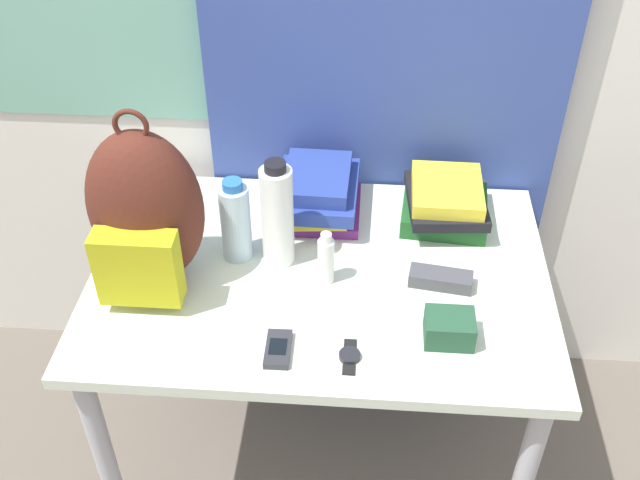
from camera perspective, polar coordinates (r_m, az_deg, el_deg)
curtain_blue at (r=1.92m, az=5.31°, el=17.30°), size 0.95×0.04×2.50m
desk at (r=1.90m, az=-0.00°, el=-4.56°), size 1.12×0.77×0.74m
backpack at (r=1.75m, az=-13.19°, el=1.98°), size 0.27×0.24×0.46m
book_stack_left at (r=1.98m, az=-0.18°, el=3.56°), size 0.22×0.27×0.14m
book_stack_center at (r=1.99m, az=9.53°, el=2.86°), size 0.24×0.26×0.12m
water_bottle at (r=1.83m, az=-6.45°, el=1.42°), size 0.07×0.07×0.22m
sports_bottle at (r=1.79m, az=-3.27°, el=1.88°), size 0.08×0.08×0.29m
sunscreen_bottle at (r=1.77m, az=0.45°, el=-1.48°), size 0.04×0.04×0.14m
cell_phone at (r=1.65m, az=-3.21°, el=-8.30°), size 0.06×0.11×0.02m
sunglasses_case at (r=1.81m, az=9.17°, el=-2.95°), size 0.16×0.08×0.04m
camera_pouch at (r=1.68m, az=9.83°, el=-6.64°), size 0.11×0.09×0.07m
wristwatch at (r=1.64m, az=2.27°, el=-8.82°), size 0.05×0.10×0.01m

